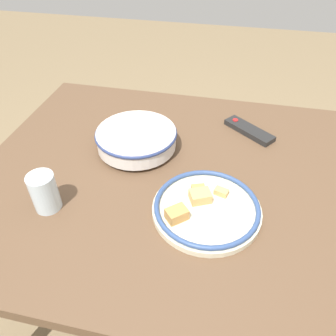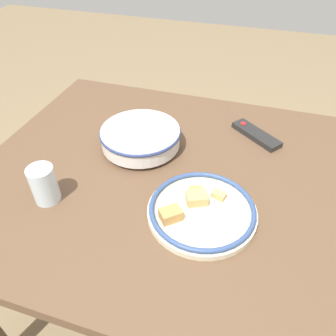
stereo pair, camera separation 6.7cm
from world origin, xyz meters
name	(u,v)px [view 2 (the right image)]	position (x,y,z in m)	size (l,w,h in m)	color
ground_plane	(178,296)	(0.00, 0.00, 0.00)	(8.00, 8.00, 0.00)	#7F6B4C
dining_table	(182,193)	(0.00, 0.00, 0.67)	(1.31, 1.03, 0.75)	brown
noodle_bowl	(141,137)	(-0.18, 0.10, 0.80)	(0.28, 0.28, 0.07)	silver
food_plate	(201,210)	(0.09, -0.14, 0.77)	(0.30, 0.30, 0.05)	beige
tv_remote	(256,135)	(0.20, 0.28, 0.76)	(0.19, 0.17, 0.02)	black
drinking_glass	(44,184)	(-0.35, -0.21, 0.81)	(0.07, 0.07, 0.11)	silver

